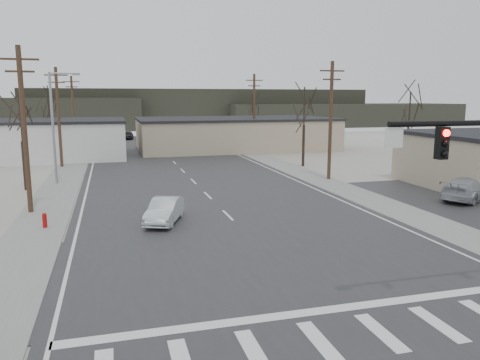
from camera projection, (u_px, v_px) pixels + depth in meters
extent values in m
plane|color=silver|center=(272.00, 260.00, 20.40)|extent=(140.00, 140.00, 0.00)
cube|color=#2B2A2D|center=(205.00, 193.00, 34.63)|extent=(18.00, 110.00, 0.05)
cube|color=#2B2A2D|center=(272.00, 259.00, 20.40)|extent=(90.00, 10.00, 0.04)
cube|color=gray|center=(60.00, 188.00, 36.60)|extent=(3.00, 90.00, 0.06)
cube|color=gray|center=(310.00, 176.00, 42.16)|extent=(3.00, 90.00, 0.06)
cube|color=black|center=(442.00, 143.00, 14.41)|extent=(0.32, 0.30, 1.00)
sphere|color=#FF0C05|center=(446.00, 133.00, 14.19)|extent=(0.22, 0.22, 0.22)
cube|color=silver|center=(394.00, 138.00, 13.93)|extent=(0.60, 0.04, 0.60)
cylinder|color=#A50C0C|center=(45.00, 222.00, 25.26)|extent=(0.24, 0.24, 0.70)
sphere|color=#A50C0C|center=(44.00, 215.00, 25.19)|extent=(0.24, 0.24, 0.24)
cube|color=silver|center=(26.00, 141.00, 53.81)|extent=(22.00, 12.00, 4.20)
cube|color=black|center=(24.00, 121.00, 53.42)|extent=(22.30, 12.30, 0.30)
cube|color=tan|center=(235.00, 134.00, 64.45)|extent=(26.00, 14.00, 4.00)
cube|color=black|center=(235.00, 119.00, 64.07)|extent=(26.30, 14.30, 0.30)
cylinder|color=#492E22|center=(25.00, 131.00, 27.91)|extent=(0.30, 0.30, 10.00)
cube|color=#492E22|center=(19.00, 59.00, 27.18)|extent=(2.20, 0.12, 0.12)
cube|color=#492E22|center=(20.00, 71.00, 27.30)|extent=(1.60, 0.12, 0.12)
cylinder|color=#492E22|center=(59.00, 118.00, 46.89)|extent=(0.30, 0.30, 10.00)
cube|color=#492E22|center=(56.00, 75.00, 46.16)|extent=(2.20, 0.12, 0.12)
cube|color=#492E22|center=(56.00, 82.00, 46.28)|extent=(1.60, 0.12, 0.12)
cylinder|color=#492E22|center=(73.00, 112.00, 65.88)|extent=(0.30, 0.30, 10.00)
cube|color=#492E22|center=(71.00, 82.00, 65.15)|extent=(2.20, 0.12, 0.12)
cube|color=#492E22|center=(72.00, 87.00, 65.27)|extent=(1.60, 0.12, 0.12)
cylinder|color=#492E22|center=(330.00, 122.00, 39.64)|extent=(0.30, 0.30, 10.00)
cube|color=#492E22|center=(332.00, 71.00, 38.91)|extent=(2.20, 0.12, 0.12)
cube|color=#492E22|center=(332.00, 79.00, 39.03)|extent=(1.60, 0.12, 0.12)
cylinder|color=#492E22|center=(254.00, 113.00, 60.52)|extent=(0.30, 0.30, 10.00)
cube|color=#492E22|center=(254.00, 80.00, 59.79)|extent=(2.20, 0.12, 0.12)
cube|color=#492E22|center=(254.00, 86.00, 59.92)|extent=(1.60, 0.12, 0.12)
cylinder|color=gray|center=(53.00, 129.00, 37.62)|extent=(0.20, 0.20, 9.00)
cylinder|color=gray|center=(63.00, 73.00, 37.12)|extent=(2.00, 0.12, 0.12)
cube|color=gray|center=(76.00, 74.00, 37.39)|extent=(0.60, 0.25, 0.18)
cylinder|color=#32261E|center=(25.00, 166.00, 35.65)|extent=(0.28, 0.28, 3.75)
cylinder|color=#32261E|center=(21.00, 121.00, 35.06)|extent=(0.14, 0.14, 3.75)
cylinder|color=#32261E|center=(303.00, 146.00, 47.99)|extent=(0.28, 0.28, 4.25)
cylinder|color=#32261E|center=(304.00, 108.00, 47.33)|extent=(0.14, 0.14, 4.25)
cylinder|color=#32261E|center=(51.00, 135.00, 60.00)|extent=(0.28, 0.28, 4.50)
cylinder|color=#32261E|center=(48.00, 103.00, 59.30)|extent=(0.14, 0.14, 4.50)
cylinder|color=#32261E|center=(253.00, 130.00, 73.35)|extent=(0.28, 0.28, 4.00)
cylinder|color=#32261E|center=(253.00, 107.00, 72.73)|extent=(0.14, 0.14, 4.00)
cylinder|color=#32261E|center=(407.00, 148.00, 46.71)|extent=(0.28, 0.28, 4.00)
cylinder|color=#32261E|center=(410.00, 112.00, 46.09)|extent=(0.14, 0.14, 4.00)
cube|color=#333026|center=(200.00, 108.00, 114.69)|extent=(80.00, 18.00, 9.00)
cube|color=#333026|center=(341.00, 115.00, 118.48)|extent=(60.00, 18.00, 5.50)
imported|color=#B5BCC1|center=(165.00, 210.00, 26.31)|extent=(2.79, 4.38, 1.36)
imported|color=black|center=(161.00, 140.00, 69.60)|extent=(4.10, 5.66, 1.52)
imported|color=black|center=(128.00, 135.00, 79.44)|extent=(2.02, 4.14, 1.36)
imported|color=#A2A6AD|center=(469.00, 189.00, 32.08)|extent=(5.74, 4.41, 1.55)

